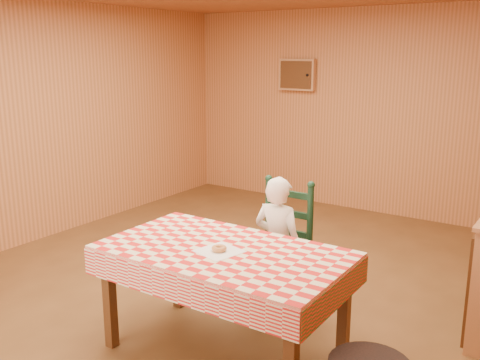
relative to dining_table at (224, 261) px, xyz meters
name	(u,v)px	position (x,y,z in m)	size (l,w,h in m)	color
ground	(228,288)	(-0.59, 0.88, -0.69)	(6.00, 6.00, 0.00)	brown
cabin_walls	(260,78)	(-0.59, 1.41, 1.14)	(5.10, 6.05, 2.65)	#BF7945
dining_table	(224,261)	(0.00, 0.00, 0.00)	(1.66, 0.96, 0.77)	#512F15
ladder_chair	(281,251)	(0.00, 0.79, -0.18)	(0.44, 0.40, 1.08)	black
seated_child	(278,246)	(0.00, 0.73, -0.13)	(0.41, 0.27, 1.12)	white
napkin	(219,251)	(0.00, -0.05, 0.08)	(0.26, 0.26, 0.00)	white
donut	(219,248)	(0.00, -0.05, 0.10)	(0.10, 0.10, 0.03)	#C58447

